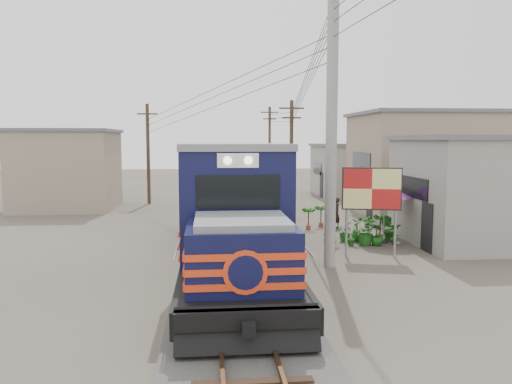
{
  "coord_description": "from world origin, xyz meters",
  "views": [
    {
      "loc": [
        -0.74,
        -17.6,
        4.51
      ],
      "look_at": [
        1.32,
        4.32,
        2.2
      ],
      "focal_mm": 35.0,
      "sensor_mm": 36.0,
      "label": 1
    }
  ],
  "objects": [
    {
      "name": "vendor",
      "position": [
        5.67,
        7.08,
        0.79
      ],
      "size": [
        0.69,
        0.66,
        1.59
      ],
      "primitive_type": "imported",
      "rotation": [
        0.0,
        0.0,
        3.83
      ],
      "color": "black",
      "rests_on": "ground"
    },
    {
      "name": "shophouse_front",
      "position": [
        11.5,
        3.0,
        2.36
      ],
      "size": [
        7.35,
        6.3,
        4.7
      ],
      "color": "gray",
      "rests_on": "ground"
    },
    {
      "name": "locomotive",
      "position": [
        0.0,
        0.61,
        1.84
      ],
      "size": [
        3.16,
        17.23,
        4.27
      ],
      "color": "black",
      "rests_on": "ground"
    },
    {
      "name": "shophouse_back",
      "position": [
        11.0,
        22.0,
        2.11
      ],
      "size": [
        6.3,
        6.3,
        4.2
      ],
      "color": "gray",
      "rests_on": "ground"
    },
    {
      "name": "shophouse_mid",
      "position": [
        12.5,
        12.0,
        3.11
      ],
      "size": [
        8.4,
        7.35,
        6.2
      ],
      "color": "gray",
      "rests_on": "ground"
    },
    {
      "name": "wooden_pole_left",
      "position": [
        -5.0,
        18.0,
        3.68
      ],
      "size": [
        1.6,
        0.24,
        7.0
      ],
      "color": "#4C3826",
      "rests_on": "ground"
    },
    {
      "name": "plant_nursery",
      "position": [
        5.92,
        3.3,
        0.5
      ],
      "size": [
        3.37,
        1.92,
        1.13
      ],
      "color": "#21641C",
      "rests_on": "ground"
    },
    {
      "name": "ground",
      "position": [
        0.0,
        0.0,
        0.0
      ],
      "size": [
        120.0,
        120.0,
        0.0
      ],
      "primitive_type": "plane",
      "color": "#473F35",
      "rests_on": "ground"
    },
    {
      "name": "billboard",
      "position": [
        5.42,
        0.8,
        2.56
      ],
      "size": [
        2.2,
        0.66,
        3.47
      ],
      "rotation": [
        0.0,
        0.0,
        -0.25
      ],
      "color": "#99999E",
      "rests_on": "ground"
    },
    {
      "name": "wooden_pole_far",
      "position": [
        4.8,
        28.0,
        3.93
      ],
      "size": [
        1.6,
        0.24,
        7.5
      ],
      "color": "#4C3826",
      "rests_on": "ground"
    },
    {
      "name": "ballast",
      "position": [
        0.0,
        10.0,
        0.08
      ],
      "size": [
        3.6,
        70.0,
        0.16
      ],
      "primitive_type": "cube",
      "color": "#595651",
      "rests_on": "ground"
    },
    {
      "name": "wooden_pole_mid",
      "position": [
        4.5,
        14.0,
        3.68
      ],
      "size": [
        1.6,
        0.24,
        7.0
      ],
      "color": "#4C3826",
      "rests_on": "ground"
    },
    {
      "name": "utility_pole_main",
      "position": [
        3.5,
        -0.5,
        5.0
      ],
      "size": [
        0.4,
        0.4,
        10.0
      ],
      "color": "#9E9B93",
      "rests_on": "ground"
    },
    {
      "name": "market_umbrella",
      "position": [
        6.88,
        3.41,
        2.29
      ],
      "size": [
        3.09,
        3.09,
        2.61
      ],
      "rotation": [
        0.0,
        0.0,
        -0.39
      ],
      "color": "black",
      "rests_on": "ground"
    },
    {
      "name": "power_lines",
      "position": [
        -0.14,
        8.49,
        7.56
      ],
      "size": [
        9.65,
        19.0,
        3.3
      ],
      "color": "black",
      "rests_on": "ground"
    },
    {
      "name": "track",
      "position": [
        0.0,
        10.0,
        0.26
      ],
      "size": [
        1.15,
        70.0,
        0.12
      ],
      "color": "#51331E",
      "rests_on": "ground"
    },
    {
      "name": "shophouse_left",
      "position": [
        -10.0,
        16.0,
        2.61
      ],
      "size": [
        6.3,
        6.3,
        5.2
      ],
      "color": "gray",
      "rests_on": "ground"
    }
  ]
}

